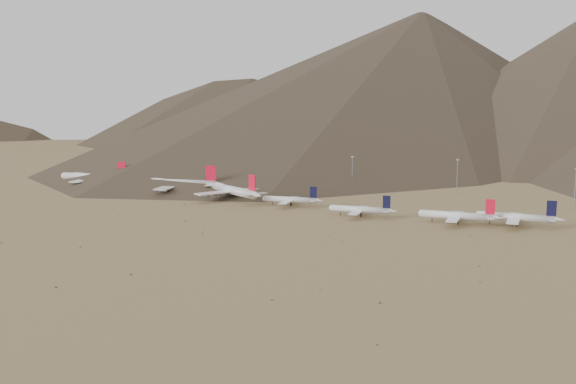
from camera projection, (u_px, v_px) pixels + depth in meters
The scene contains 16 objects.
ground at pixel (211, 207), 412.33m from camera, with size 3000.00×3000.00×0.00m, color #95794D.
mountain_ridge at pixel (520, 49), 1150.29m from camera, with size 4400.00×1000.00×300.00m.
widebody_west at pixel (94, 177), 508.37m from camera, with size 64.64×50.92×19.57m.
widebody_centre at pixel (177, 183), 470.00m from camera, with size 68.34×54.28×20.99m.
widebody_east at pixel (231, 190), 440.08m from camera, with size 64.03×51.31×20.08m.
narrowbody_a at pixel (291, 200), 415.62m from camera, with size 40.48×29.83×13.61m.
narrowbody_b at pixel (362, 210), 380.02m from camera, with size 41.17×30.12×13.72m.
narrowbody_c at pixel (459, 216), 358.29m from camera, with size 46.32×33.74×15.37m.
narrowbody_d at pixel (518, 217), 353.42m from camera, with size 46.87×34.07×15.53m.
control_tower at pixel (337, 181), 497.66m from camera, with size 8.00×8.00×12.00m.
mast_far_west at pixel (149, 158), 585.13m from camera, with size 2.00×0.60×25.70m.
mast_west at pixel (260, 161), 553.88m from camera, with size 2.00×0.60×25.70m.
mast_centre at pixel (352, 171), 484.15m from camera, with size 2.00×0.60×25.70m.
mast_east at pixel (457, 175), 462.36m from camera, with size 2.00×0.60×25.70m.
mast_far_east at pixel (575, 186), 406.39m from camera, with size 2.00×0.60×25.70m.
desert_scrub at pixel (214, 255), 290.84m from camera, with size 370.14×176.13×0.86m.
Camera 1 is at (252.13, -321.86, 73.37)m, focal length 40.00 mm.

